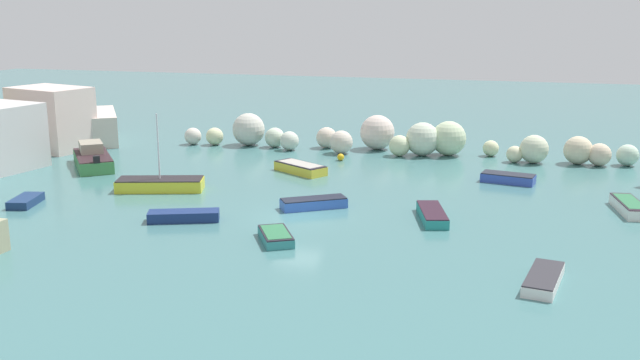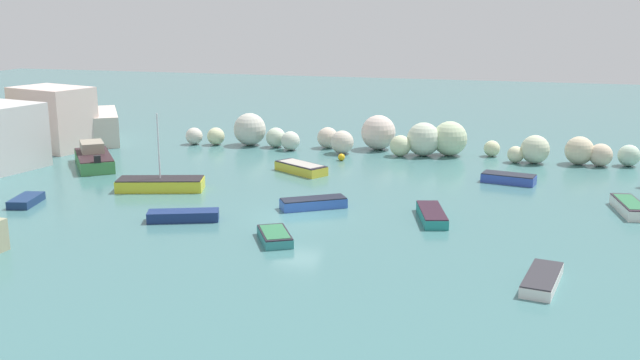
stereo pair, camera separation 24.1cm
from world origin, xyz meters
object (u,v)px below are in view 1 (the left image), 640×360
moored_boat_11 (26,201)px  moored_boat_2 (544,279)px  moored_boat_6 (508,178)px  channel_buoy (341,157)px  moored_boat_3 (432,215)px  moored_boat_0 (160,184)px  moored_boat_7 (300,168)px  moored_boat_8 (93,158)px  moored_boat_4 (629,206)px  moored_boat_1 (314,203)px  moored_boat_5 (276,236)px  moored_boat_9 (184,216)px

moored_boat_11 → moored_boat_2: bearing=-113.1°
moored_boat_6 → channel_buoy: bearing=173.8°
channel_buoy → moored_boat_3: size_ratio=0.13×
moored_boat_0 → moored_boat_6: bearing=-176.0°
moored_boat_0 → moored_boat_7: size_ratio=1.35×
moored_boat_0 → moored_boat_2: bearing=139.5°
channel_buoy → moored_boat_8: moored_boat_8 is taller
moored_boat_6 → moored_boat_7: 14.10m
moored_boat_3 → moored_boat_6: moored_boat_6 is taller
moored_boat_0 → moored_boat_7: bearing=-151.4°
channel_buoy → moored_boat_6: moored_boat_6 is taller
moored_boat_6 → moored_boat_8: moored_boat_8 is taller
moored_boat_4 → moored_boat_1: bearing=-86.0°
moored_boat_6 → moored_boat_1: bearing=-127.5°
moored_boat_7 → moored_boat_5: bearing=134.4°
moored_boat_1 → moored_boat_7: 9.18m
moored_boat_4 → moored_boat_7: moored_boat_7 is taller
channel_buoy → moored_boat_9: moored_boat_9 is taller
moored_boat_0 → moored_boat_6: moored_boat_0 is taller
moored_boat_0 → moored_boat_5: size_ratio=1.81×
moored_boat_9 → moored_boat_5: bearing=141.1°
moored_boat_4 → moored_boat_11: size_ratio=1.45×
moored_boat_1 → moored_boat_4: 17.87m
moored_boat_2 → moored_boat_6: bearing=15.6°
moored_boat_6 → moored_boat_3: bearing=-99.9°
channel_buoy → moored_boat_2: (14.11, -22.03, -0.01)m
moored_boat_2 → moored_boat_5: size_ratio=1.23×
moored_boat_11 → moored_boat_4: bearing=-90.5°
moored_boat_4 → moored_boat_7: (-20.82, 4.61, 0.01)m
moored_boat_7 → channel_buoy: bearing=-78.2°
moored_boat_7 → moored_boat_9: (-2.71, -12.86, -0.07)m
moored_boat_5 → moored_boat_11: bearing=52.2°
moored_boat_1 → moored_boat_7: moored_boat_7 is taller
moored_boat_8 → moored_boat_9: (12.40, -10.77, -0.34)m
channel_buoy → moored_boat_9: (-4.46, -17.57, 0.01)m
moored_boat_4 → moored_boat_8: bearing=-102.7°
moored_boat_2 → moored_boat_5: bearing=88.8°
moored_boat_0 → moored_boat_6: (21.17, 7.95, -0.09)m
moored_boat_4 → moored_boat_8: moored_boat_8 is taller
moored_boat_0 → moored_boat_6: 22.61m
channel_buoy → moored_boat_4: (19.07, -9.32, 0.07)m
moored_boat_3 → moored_boat_2: bearing=19.0°
moored_boat_1 → moored_boat_3: 6.88m
moored_boat_3 → moored_boat_7: bearing=-146.5°
moored_boat_11 → moored_boat_5: bearing=-112.1°
channel_buoy → moored_boat_3: (8.50, -13.74, 0.01)m
moored_boat_0 → moored_boat_9: (4.39, -5.72, -0.12)m
moored_boat_2 → moored_boat_3: moored_boat_3 is taller
moored_boat_0 → moored_boat_11: bearing=24.3°
moored_boat_0 → moored_boat_5: (10.31, -7.69, -0.14)m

